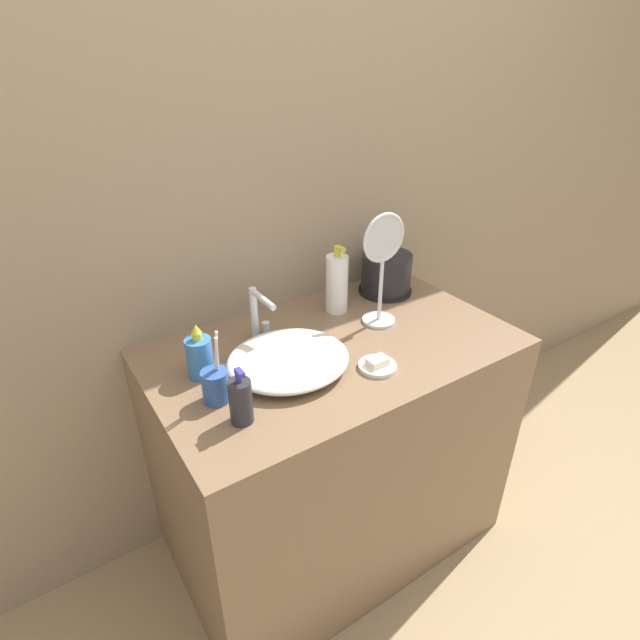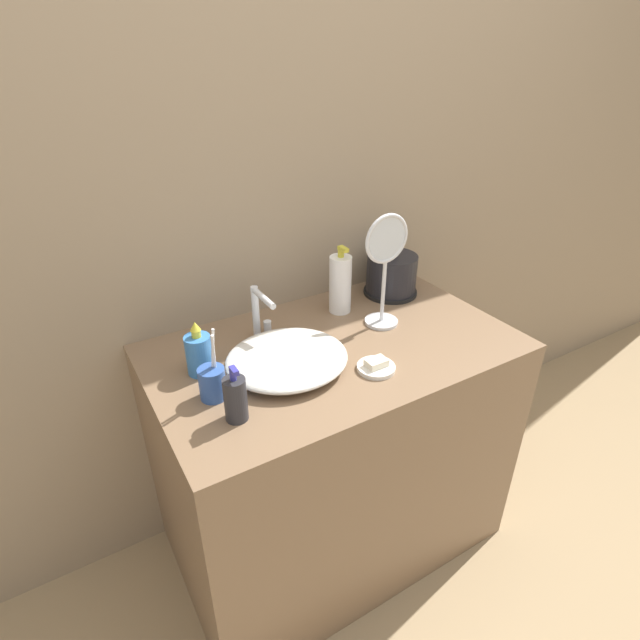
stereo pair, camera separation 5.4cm
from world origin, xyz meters
The scene contains 12 objects.
ground_plane centered at (0.00, 0.00, 0.00)m, with size 12.00×12.00×0.00m, color #997F5B.
wall_back centered at (0.00, 0.66, 1.30)m, with size 6.00×0.04×2.60m.
vanity_counter centered at (0.00, 0.32, 0.41)m, with size 1.07×0.64×0.81m.
sink_basin centered at (-0.17, 0.29, 0.84)m, with size 0.34×0.31×0.06m.
faucet centered at (-0.17, 0.47, 0.90)m, with size 0.06×0.14×0.16m.
electric_kettle centered at (0.35, 0.51, 0.88)m, with size 0.19×0.19×0.18m.
toothbrush_cup centered at (-0.39, 0.27, 0.86)m, with size 0.07×0.07×0.20m.
lotion_bottle centered at (0.13, 0.49, 0.91)m, with size 0.07×0.07×0.23m.
shampoo_bottle centered at (-0.37, 0.16, 0.87)m, with size 0.05×0.05×0.15m.
mouthwash_bottle centered at (-0.38, 0.39, 0.87)m, with size 0.07×0.07×0.15m.
soap_dish centered at (0.03, 0.16, 0.82)m, with size 0.10×0.10×0.03m.
vanity_mirror centered at (0.20, 0.36, 1.02)m, with size 0.15×0.10×0.35m.
Camera 1 is at (-0.72, -0.69, 1.59)m, focal length 28.00 mm.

